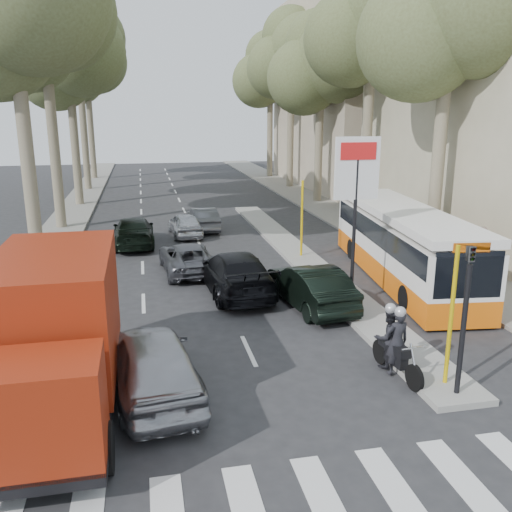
{
  "coord_description": "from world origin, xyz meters",
  "views": [
    {
      "loc": [
        -3.52,
        -11.45,
        6.35
      ],
      "look_at": [
        0.14,
        5.99,
        1.6
      ],
      "focal_mm": 38.0,
      "sensor_mm": 36.0,
      "label": 1
    }
  ],
  "objects_px": {
    "silver_hatchback": "(153,363)",
    "motorcycle": "(393,341)",
    "dark_hatchback": "(311,286)",
    "red_truck": "(54,335)",
    "city_bus": "(403,242)"
  },
  "relations": [
    {
      "from": "dark_hatchback",
      "to": "silver_hatchback",
      "type": "bearing_deg",
      "value": 34.74
    },
    {
      "from": "red_truck",
      "to": "motorcycle",
      "type": "distance_m",
      "value": 7.96
    },
    {
      "from": "silver_hatchback",
      "to": "city_bus",
      "type": "relative_size",
      "value": 0.42
    },
    {
      "from": "dark_hatchback",
      "to": "motorcycle",
      "type": "xyz_separation_m",
      "value": [
        0.57,
        -4.96,
        0.11
      ]
    },
    {
      "from": "dark_hatchback",
      "to": "motorcycle",
      "type": "height_order",
      "value": "motorcycle"
    },
    {
      "from": "red_truck",
      "to": "city_bus",
      "type": "bearing_deg",
      "value": 32.36
    },
    {
      "from": "dark_hatchback",
      "to": "motorcycle",
      "type": "relative_size",
      "value": 2.04
    },
    {
      "from": "dark_hatchback",
      "to": "city_bus",
      "type": "xyz_separation_m",
      "value": [
        4.4,
        2.27,
        0.77
      ]
    },
    {
      "from": "silver_hatchback",
      "to": "city_bus",
      "type": "bearing_deg",
      "value": -151.24
    },
    {
      "from": "red_truck",
      "to": "silver_hatchback",
      "type": "bearing_deg",
      "value": 9.93
    },
    {
      "from": "silver_hatchback",
      "to": "motorcycle",
      "type": "height_order",
      "value": "motorcycle"
    },
    {
      "from": "city_bus",
      "to": "dark_hatchback",
      "type": "bearing_deg",
      "value": -146.23
    },
    {
      "from": "city_bus",
      "to": "red_truck",
      "type": "bearing_deg",
      "value": -141.05
    },
    {
      "from": "dark_hatchback",
      "to": "city_bus",
      "type": "relative_size",
      "value": 0.4
    },
    {
      "from": "motorcycle",
      "to": "city_bus",
      "type": "bearing_deg",
      "value": 55.57
    }
  ]
}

